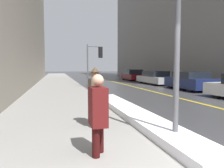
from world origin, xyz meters
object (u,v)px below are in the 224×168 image
(parked_car_silver, at_px, (155,78))
(parked_car_maroon, at_px, (133,75))
(parked_car_navy, at_px, (190,81))
(pedestrian_in_glasses, at_px, (95,94))
(traffic_light_near, at_px, (96,57))
(pedestrian_trailing, at_px, (98,111))
(lamp_post, at_px, (178,5))

(parked_car_silver, bearing_deg, parked_car_maroon, -1.95)
(parked_car_navy, height_order, parked_car_maroon, parked_car_maroon)
(pedestrian_in_glasses, bearing_deg, parked_car_navy, 132.84)
(parked_car_navy, distance_m, parked_car_silver, 5.37)
(traffic_light_near, distance_m, parked_car_silver, 6.26)
(parked_car_navy, bearing_deg, pedestrian_trailing, 140.25)
(pedestrian_in_glasses, height_order, parked_car_navy, pedestrian_in_glasses)
(pedestrian_in_glasses, bearing_deg, pedestrian_trailing, -9.56)
(lamp_post, xyz_separation_m, pedestrian_in_glasses, (-1.48, 1.51, -1.99))
(lamp_post, distance_m, parked_car_maroon, 22.16)
(pedestrian_trailing, relative_size, parked_car_navy, 0.35)
(parked_car_navy, xyz_separation_m, parked_car_maroon, (-0.00, 11.70, 0.01))
(pedestrian_trailing, height_order, parked_car_silver, pedestrian_trailing)
(lamp_post, distance_m, parked_car_silver, 16.24)
(traffic_light_near, bearing_deg, pedestrian_trailing, -108.84)
(traffic_light_near, bearing_deg, parked_car_navy, -43.33)
(pedestrian_in_glasses, bearing_deg, lamp_post, 43.31)
(pedestrian_trailing, distance_m, parked_car_navy, 12.81)
(lamp_post, relative_size, parked_car_silver, 0.98)
(lamp_post, height_order, parked_car_maroon, lamp_post)
(parked_car_silver, bearing_deg, pedestrian_in_glasses, 147.64)
(lamp_post, xyz_separation_m, parked_car_silver, (6.53, 14.70, -2.27))
(pedestrian_trailing, relative_size, pedestrian_in_glasses, 0.92)
(traffic_light_near, height_order, parked_car_navy, traffic_light_near)
(pedestrian_trailing, bearing_deg, parked_car_silver, 150.06)
(pedestrian_in_glasses, height_order, parked_car_maroon, pedestrian_in_glasses)
(traffic_light_near, relative_size, parked_car_maroon, 0.73)
(parked_car_maroon, bearing_deg, pedestrian_trailing, 160.63)
(lamp_post, distance_m, pedestrian_trailing, 2.72)
(traffic_light_near, height_order, parked_car_silver, traffic_light_near)
(pedestrian_in_glasses, bearing_deg, parked_car_maroon, 156.34)
(traffic_light_near, relative_size, parked_car_navy, 0.82)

